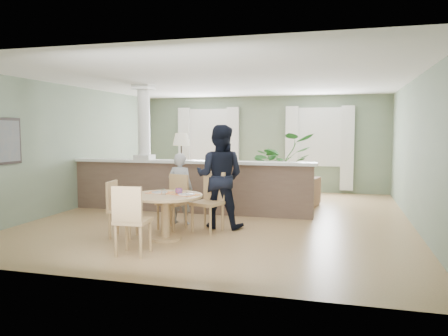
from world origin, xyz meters
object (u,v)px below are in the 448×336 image
(child_person, at_px, (180,189))
(man_person, at_px, (220,177))
(houseplant, at_px, (280,168))
(dining_table, at_px, (166,204))
(sofa, at_px, (247,184))
(chair_far_boy, at_px, (175,199))
(chair_near, at_px, (131,217))
(chair_side, at_px, (119,206))
(chair_far_man, at_px, (210,199))

(child_person, relative_size, man_person, 0.72)
(houseplant, relative_size, dining_table, 1.41)
(sofa, relative_size, dining_table, 2.71)
(sofa, distance_m, chair_far_boy, 3.01)
(dining_table, bearing_deg, man_person, 60.27)
(sofa, height_order, chair_far_boy, chair_far_boy)
(houseplant, distance_m, dining_table, 4.29)
(chair_far_boy, xyz_separation_m, man_person, (0.75, 0.28, 0.39))
(man_person, bearing_deg, chair_far_boy, 21.17)
(sofa, height_order, man_person, man_person)
(chair_near, distance_m, chair_side, 1.16)
(dining_table, bearing_deg, chair_side, -174.92)
(dining_table, distance_m, chair_far_boy, 0.79)
(chair_side, relative_size, man_person, 0.50)
(dining_table, distance_m, chair_side, 0.80)
(man_person, bearing_deg, chair_side, 39.63)
(chair_far_man, distance_m, chair_near, 1.86)
(chair_side, relative_size, child_person, 0.69)
(houseplant, distance_m, chair_far_boy, 3.62)
(man_person, bearing_deg, houseplant, -101.31)
(dining_table, height_order, chair_far_man, chair_far_man)
(chair_far_man, bearing_deg, dining_table, -106.61)
(sofa, relative_size, chair_near, 3.27)
(chair_side, distance_m, man_person, 1.83)
(dining_table, relative_size, man_person, 0.65)
(man_person, bearing_deg, chair_far_man, 74.19)
(chair_near, bearing_deg, houseplant, -108.81)
(chair_far_boy, bearing_deg, chair_side, -109.47)
(child_person, bearing_deg, houseplant, -110.97)
(chair_far_man, relative_size, child_person, 0.77)
(sofa, height_order, chair_side, sofa)
(houseplant, height_order, child_person, houseplant)
(man_person, bearing_deg, sofa, -87.81)
(chair_far_boy, bearing_deg, man_person, 38.10)
(chair_far_boy, height_order, chair_side, chair_far_boy)
(chair_near, distance_m, man_person, 2.20)
(sofa, xyz_separation_m, child_person, (-0.72, -2.56, 0.19))
(chair_far_boy, bearing_deg, houseplant, 84.80)
(houseplant, xyz_separation_m, chair_far_man, (-0.74, -3.34, -0.28))
(houseplant, bearing_deg, sofa, -150.90)
(chair_far_boy, xyz_separation_m, chair_far_man, (0.66, -0.02, 0.04))
(sofa, distance_m, child_person, 2.66)
(houseplant, bearing_deg, dining_table, -107.00)
(houseplant, distance_m, chair_far_man, 3.43)
(sofa, distance_m, chair_far_man, 2.94)
(houseplant, relative_size, chair_near, 1.70)
(houseplant, xyz_separation_m, chair_near, (-1.35, -5.09, -0.29))
(dining_table, xyz_separation_m, child_person, (-0.19, 1.14, 0.09))
(chair_far_boy, distance_m, chair_side, 1.05)
(dining_table, height_order, chair_near, chair_near)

